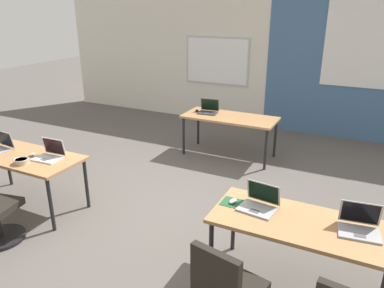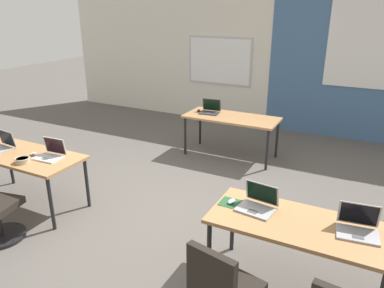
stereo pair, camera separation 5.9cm
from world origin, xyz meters
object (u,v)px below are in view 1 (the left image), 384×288
object	(u,v)px
desk_near_left	(23,159)
desk_near_right	(302,228)
mouse_far_left	(197,111)
mouse_near_left_inner	(32,154)
laptop_near_right_inner	(259,203)
snack_bowl	(21,161)
laptop_near_right_end	(360,226)
laptop_far_left	(208,110)
desk_far_center	(230,120)
laptop_near_left_inner	(50,154)
mouse_near_right_inner	(233,201)
laptop_near_left_end	(0,146)

from	to	relation	value
desk_near_left	desk_near_right	xyz separation A→B (m)	(3.50, 0.00, 0.00)
mouse_far_left	mouse_near_left_inner	bearing A→B (deg)	-109.09
laptop_near_right_inner	snack_bowl	world-z (taller)	laptop_near_right_inner
desk_near_left	laptop_near_right_end	distance (m)	3.95
laptop_near_right_inner	laptop_far_left	distance (m)	3.30
desk_far_center	laptop_near_left_inner	bearing A→B (deg)	-116.34
laptop_near_right_inner	snack_bowl	size ratio (longest dim) A/B	2.04
desk_near_right	mouse_far_left	world-z (taller)	mouse_far_left
desk_near_left	mouse_near_right_inner	size ratio (longest dim) A/B	14.73
mouse_near_right_inner	laptop_far_left	size ratio (longest dim) A/B	0.30
desk_near_right	laptop_near_right_end	size ratio (longest dim) A/B	4.43
laptop_near_left_inner	mouse_near_left_inner	world-z (taller)	laptop_near_left_inner
laptop_far_left	mouse_far_left	world-z (taller)	laptop_far_left
laptop_far_left	laptop_near_left_end	world-z (taller)	same
mouse_near_left_inner	laptop_near_left_inner	bearing A→B (deg)	9.62
laptop_near_right_end	laptop_near_left_inner	bearing A→B (deg)	172.59
desk_near_left	mouse_far_left	bearing A→B (deg)	68.68
mouse_near_left_inner	mouse_near_right_inner	bearing A→B (deg)	0.20
desk_far_center	mouse_near_left_inner	world-z (taller)	mouse_near_left_inner
laptop_near_right_inner	desk_near_right	bearing A→B (deg)	-1.10
desk_near_right	laptop_near_left_end	xyz separation A→B (m)	(-3.91, -0.00, 0.11)
desk_near_left	laptop_far_left	distance (m)	3.15
laptop_near_left_inner	laptop_near_right_end	size ratio (longest dim) A/B	0.95
desk_far_center	mouse_far_left	distance (m)	0.65
desk_far_center	laptop_near_right_end	world-z (taller)	laptop_near_right_end
laptop_near_right_inner	laptop_near_left_inner	distance (m)	2.68
mouse_far_left	laptop_near_left_end	distance (m)	3.22
desk_near_right	laptop_near_right_end	distance (m)	0.47
mouse_far_left	laptop_near_right_inner	bearing A→B (deg)	-54.57
desk_near_left	desk_far_center	world-z (taller)	same
laptop_far_left	snack_bowl	size ratio (longest dim) A/B	2.04
desk_near_right	snack_bowl	xyz separation A→B (m)	(-3.27, -0.20, 0.10)
mouse_far_left	snack_bowl	xyz separation A→B (m)	(-0.88, -3.03, 0.02)
laptop_near_left_inner	laptop_near_left_end	distance (m)	0.81
desk_far_center	mouse_near_right_inner	bearing A→B (deg)	-68.55
laptop_near_right_inner	laptop_near_left_inner	xyz separation A→B (m)	(-2.68, 0.02, 0.00)
desk_far_center	mouse_far_left	size ratio (longest dim) A/B	14.74
desk_near_left	laptop_near_right_end	bearing A→B (deg)	1.04
desk_far_center	mouse_far_left	xyz separation A→B (m)	(-0.64, 0.04, 0.08)
laptop_near_left_end	snack_bowl	xyz separation A→B (m)	(0.63, -0.19, -0.01)
desk_near_left	laptop_near_left_inner	xyz separation A→B (m)	(0.40, 0.08, 0.11)
mouse_near_right_inner	mouse_near_left_inner	distance (m)	2.69
laptop_far_left	snack_bowl	distance (m)	3.24
laptop_near_right_inner	mouse_near_right_inner	world-z (taller)	laptop_near_right_inner
desk_near_left	desk_far_center	xyz separation A→B (m)	(1.75, 2.80, 0.00)
mouse_far_left	mouse_near_left_inner	xyz separation A→B (m)	(-0.97, -2.80, 0.00)
laptop_far_left	mouse_far_left	bearing A→B (deg)	176.64
mouse_near_right_inner	laptop_near_right_end	distance (m)	1.11
desk_near_right	laptop_near_right_inner	world-z (taller)	laptop_near_right_inner
mouse_near_left_inner	mouse_far_left	bearing A→B (deg)	70.91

